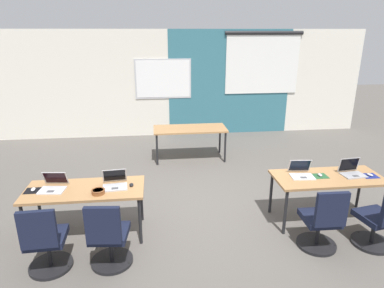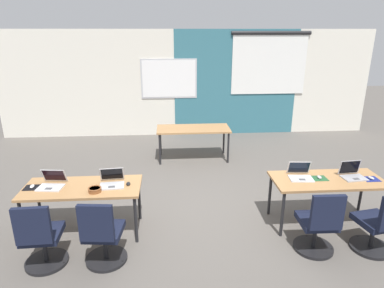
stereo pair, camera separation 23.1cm
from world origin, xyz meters
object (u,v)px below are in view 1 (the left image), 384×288
desk_near_right (328,180)px  chair_near_right_inner (322,224)px  snack_bowl (98,191)px  chair_near_left_end (46,244)px  laptop_near_right_inner (301,173)px  laptop_near_left_inner (115,183)px  desk_near_left (85,192)px  chair_near_left_inner (109,240)px  mouse_near_left_inner (131,185)px  mouse_near_right_end (370,175)px  chair_near_right_end (380,223)px  laptop_near_right_end (352,171)px  mouse_near_left_end (33,189)px  desk_far_center (190,131)px  laptop_near_left_end (53,186)px  mouse_near_right_inner (320,175)px

desk_near_right → chair_near_right_inner: 0.85m
snack_bowl → chair_near_left_end: bearing=-134.7°
laptop_near_right_inner → laptop_near_left_inner: (-2.71, -0.05, -0.00)m
desk_near_left → chair_near_left_inner: size_ratio=1.74×
desk_near_left → mouse_near_left_inner: 0.64m
laptop_near_left_inner → mouse_near_left_inner: laptop_near_left_inner is taller
chair_near_left_inner → mouse_near_left_inner: bearing=-102.8°
desk_near_left → mouse_near_right_end: bearing=-0.8°
desk_near_left → chair_near_right_end: 3.95m
laptop_near_right_end → desk_near_left: bearing=174.9°
mouse_near_left_end → desk_far_center: bearing=49.1°
desk_far_center → laptop_near_right_end: (2.13, -2.77, 0.11)m
mouse_near_left_inner → laptop_near_right_inner: bearing=1.4°
laptop_near_right_end → mouse_near_right_end: laptop_near_right_end is taller
desk_near_right → laptop_near_left_end: 3.92m
laptop_near_left_end → mouse_near_left_end: (-0.26, -0.02, -0.03)m
mouse_near_left_inner → laptop_near_right_end: bearing=0.4°
desk_far_center → laptop_near_right_inner: size_ratio=4.48×
laptop_near_left_inner → mouse_near_right_end: bearing=-6.3°
desk_far_center → mouse_near_right_inner: mouse_near_right_inner is taller
laptop_near_right_end → snack_bowl: laptop_near_right_end is taller
laptop_near_right_inner → snack_bowl: 2.91m
laptop_near_right_end → chair_near_left_inner: (-3.50, -0.76, -0.39)m
chair_near_left_end → chair_near_right_end: same height
laptop_near_right_end → chair_near_right_inner: (-0.78, -0.72, -0.39)m
snack_bowl → laptop_near_left_inner: bearing=46.2°
mouse_near_left_end → mouse_near_left_inner: 1.30m
laptop_near_right_inner → mouse_near_left_inner: size_ratio=3.43×
mouse_near_right_end → desk_near_left: bearing=179.2°
chair_near_right_end → laptop_near_right_inner: (-0.76, 0.82, 0.39)m
mouse_near_right_inner → chair_near_left_inner: (-3.00, -0.76, -0.36)m
desk_near_right → mouse_near_right_inner: 0.15m
desk_near_left → desk_near_right: same height
desk_near_right → mouse_near_left_inner: size_ratio=15.37×
laptop_near_left_end → chair_near_left_inner: (0.80, -0.76, -0.39)m
laptop_near_right_inner → snack_bowl: (-2.90, -0.25, -0.01)m
chair_near_left_end → mouse_near_right_end: chair_near_left_end is taller
mouse_near_right_end → snack_bowl: size_ratio=0.64×
laptop_near_right_inner → mouse_near_left_inner: bearing=-173.3°
chair_near_left_end → mouse_near_left_inner: size_ratio=8.84×
desk_near_left → mouse_near_right_end: mouse_near_right_end is taller
desk_near_left → laptop_near_right_end: (3.88, 0.03, 0.11)m
laptop_near_left_end → mouse_near_right_inner: bearing=6.3°
mouse_near_left_inner → chair_near_right_inner: bearing=-16.0°
mouse_near_left_inner → desk_near_right: bearing=-0.2°
laptop_near_left_end → mouse_near_left_end: 0.26m
chair_near_right_end → desk_near_left: bearing=-21.0°
desk_near_left → desk_far_center: size_ratio=1.00×
laptop_near_left_end → chair_near_right_end: (4.28, -0.78, -0.39)m
laptop_near_left_end → laptop_near_right_end: laptop_near_right_end is taller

